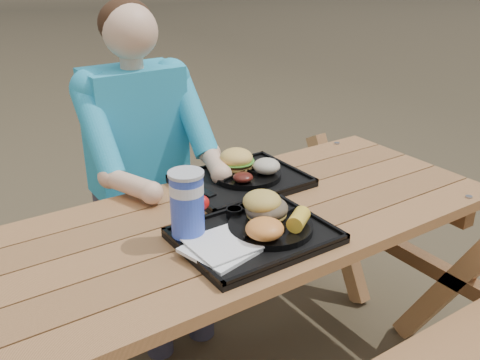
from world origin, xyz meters
TOP-DOWN VIEW (x-y plane):
  - picnic_table at (0.00, 0.00)m, footprint 1.80×1.49m
  - tray_near at (-0.05, -0.15)m, footprint 0.45×0.35m
  - tray_far at (0.15, 0.21)m, footprint 0.45×0.35m
  - plate_near at (0.01, -0.16)m, footprint 0.26×0.26m
  - plate_far at (0.18, 0.22)m, footprint 0.26×0.26m
  - napkin_stack at (-0.19, -0.18)m, footprint 0.22×0.22m
  - soda_cup at (-0.22, -0.06)m, footprint 0.10×0.10m
  - condiment_bbq at (-0.04, -0.03)m, footprint 0.05×0.05m
  - condiment_mustard at (0.00, -0.03)m, footprint 0.05×0.05m
  - sandwich at (0.03, -0.11)m, footprint 0.13×0.13m
  - mac_cheese at (-0.06, -0.21)m, footprint 0.11×0.11m
  - corn_cob at (0.06, -0.22)m, footprint 0.12×0.12m
  - cutlery_far at (-0.03, 0.23)m, footprint 0.06×0.18m
  - burger at (0.17, 0.27)m, footprint 0.13×0.13m
  - baked_beans at (0.12, 0.15)m, footprint 0.07×0.07m
  - potato_salad at (0.23, 0.17)m, footprint 0.10×0.10m
  - diner at (-0.06, 0.66)m, footprint 0.48×0.84m

SIDE VIEW (x-z plane):
  - picnic_table at x=0.00m, z-range 0.00..0.75m
  - diner at x=-0.06m, z-range 0.00..1.28m
  - tray_near at x=-0.05m, z-range 0.75..0.77m
  - tray_far at x=0.15m, z-range 0.75..0.77m
  - cutlery_far at x=-0.03m, z-range 0.77..0.78m
  - plate_near at x=0.01m, z-range 0.77..0.79m
  - plate_far at x=0.18m, z-range 0.77..0.79m
  - napkin_stack at x=-0.19m, z-range 0.77..0.79m
  - condiment_mustard at x=0.00m, z-range 0.77..0.80m
  - condiment_bbq at x=-0.04m, z-range 0.77..0.80m
  - baked_beans at x=0.12m, z-range 0.79..0.82m
  - corn_cob at x=0.06m, z-range 0.79..0.84m
  - potato_salad at x=0.23m, z-range 0.79..0.85m
  - mac_cheese at x=-0.06m, z-range 0.79..0.85m
  - burger at x=0.17m, z-range 0.79..0.90m
  - sandwich at x=0.03m, z-range 0.79..0.92m
  - soda_cup at x=-0.22m, z-range 0.77..0.97m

